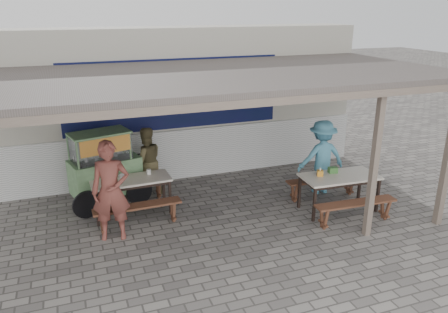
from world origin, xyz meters
name	(u,v)px	position (x,y,z in m)	size (l,w,h in m)	color
ground	(228,233)	(0.00, 0.00, 0.00)	(60.00, 60.00, 0.00)	slate
back_wall	(177,103)	(0.00, 3.58, 1.72)	(9.00, 1.28, 3.50)	#B9B3A6
warung_roof	(212,78)	(0.02, 0.90, 2.71)	(9.00, 4.21, 2.81)	#514A46
table_left	(131,183)	(-1.52, 1.40, 0.67)	(1.55, 0.69, 0.75)	beige
bench_left_street	(138,210)	(-1.50, 0.81, 0.34)	(1.64, 0.33, 0.45)	brown
bench_left_wall	(127,187)	(-1.54, 1.99, 0.34)	(1.64, 0.33, 0.45)	brown
table_right	(340,179)	(2.43, 0.16, 0.67)	(1.57, 0.83, 0.75)	beige
bench_right_street	(356,207)	(2.40, -0.46, 0.34)	(1.65, 0.37, 0.45)	brown
bench_right_wall	(323,183)	(2.47, 0.79, 0.34)	(1.65, 0.37, 0.45)	brown
vendor_cart	(104,166)	(-1.96, 2.03, 0.86)	(1.87, 1.12, 1.58)	#73A06B
patron_street_side	(111,191)	(-1.98, 0.57, 0.91)	(0.66, 0.43, 1.81)	brown
patron_wall_side	(146,161)	(-1.05, 2.30, 0.76)	(0.74, 0.57, 1.52)	brown
patron_right_table	(322,157)	(2.58, 1.08, 0.82)	(1.06, 0.61, 1.65)	#529EBA
tissue_box	(320,173)	(2.05, 0.29, 0.81)	(0.11, 0.11, 0.11)	orange
donation_box	(333,170)	(2.38, 0.34, 0.81)	(0.18, 0.12, 0.12)	#3A7132
condiment_jar	(149,172)	(-1.13, 1.55, 0.80)	(0.09, 0.09, 0.10)	silver
condiment_bowl	(123,176)	(-1.64, 1.54, 0.77)	(0.19, 0.19, 0.05)	white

